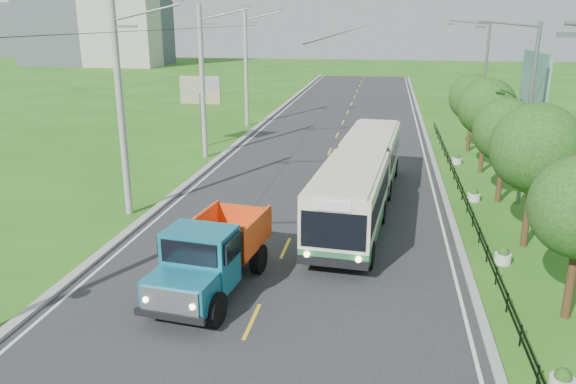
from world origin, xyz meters
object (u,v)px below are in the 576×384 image
(streetlight_far, at_px, (482,79))
(billboard_left, at_px, (200,95))
(planter_near, at_px, (503,256))
(bus, at_px, (362,174))
(streetlight_mid, at_px, (526,108))
(planter_mid, at_px, (474,195))
(pole_mid, at_px, (203,82))
(planter_front, at_px, (562,382))
(tree_fifth, at_px, (487,110))
(tree_back, at_px, (473,100))
(planter_far, at_px, (457,159))
(tree_fourth, at_px, (506,134))
(billboard_right, at_px, (534,86))
(dump_truck, at_px, (211,252))
(tree_third, at_px, (536,153))
(pole_near, at_px, (121,110))
(pole_far, at_px, (246,67))

(streetlight_far, distance_m, billboard_left, 20.56)
(planter_near, distance_m, bus, 8.05)
(bus, bearing_deg, streetlight_far, 69.18)
(streetlight_mid, bearing_deg, planter_mid, -180.00)
(pole_mid, relative_size, planter_near, 14.93)
(planter_mid, distance_m, billboard_left, 20.99)
(planter_front, bearing_deg, pole_mid, 126.25)
(tree_fifth, distance_m, streetlight_mid, 6.28)
(tree_back, height_order, billboard_left, tree_back)
(streetlight_far, bearing_deg, planter_far, -108.80)
(tree_fourth, bearing_deg, billboard_right, 67.36)
(streetlight_far, relative_size, billboard_right, 1.24)
(planter_near, xyz_separation_m, billboard_left, (-18.10, 18.00, 3.58))
(tree_fifth, xyz_separation_m, dump_truck, (-11.70, -18.29, -2.38))
(pole_mid, relative_size, tree_third, 1.67)
(pole_mid, xyz_separation_m, streetlight_mid, (18.90, -7.00, -0.19))
(planter_front, distance_m, billboard_right, 22.88)
(tree_back, height_order, streetlight_mid, streetlight_mid)
(streetlight_mid, relative_size, bus, 0.56)
(streetlight_mid, distance_m, planter_far, 9.46)
(tree_third, distance_m, dump_truck, 13.52)
(pole_near, height_order, dump_truck, pole_near)
(planter_far, height_order, billboard_right, billboard_right)
(billboard_right, bearing_deg, tree_back, 111.70)
(tree_fifth, bearing_deg, tree_fourth, -90.00)
(tree_back, height_order, billboard_right, billboard_right)
(streetlight_mid, xyz_separation_m, dump_truck, (-12.49, -12.15, -3.43))
(tree_third, bearing_deg, pole_near, 177.29)
(pole_mid, height_order, planter_near, pole_mid)
(planter_near, relative_size, dump_truck, 0.10)
(planter_mid, relative_size, billboard_left, 0.13)
(streetlight_mid, height_order, billboard_left, streetlight_mid)
(tree_third, relative_size, planter_front, 8.96)
(pole_mid, bearing_deg, planter_front, -53.75)
(pole_far, xyz_separation_m, tree_third, (18.12, -24.86, -1.11))
(streetlight_mid, bearing_deg, pole_near, -165.19)
(planter_front, height_order, planter_near, same)
(streetlight_far, distance_m, planter_front, 30.42)
(pole_near, height_order, tree_fourth, pole_near)
(bus, bearing_deg, tree_third, -20.25)
(tree_third, relative_size, planter_far, 8.96)
(tree_fifth, xyz_separation_m, bus, (-7.04, -8.77, -1.97))
(pole_far, xyz_separation_m, tree_fourth, (18.12, -18.86, -1.51))
(planter_front, relative_size, planter_mid, 1.00)
(tree_third, xyz_separation_m, billboard_left, (-19.36, 15.86, -0.12))
(pole_mid, xyz_separation_m, dump_truck, (6.41, -19.15, -3.62))
(pole_near, xyz_separation_m, pole_far, (0.00, 24.00, 0.00))
(pole_mid, xyz_separation_m, planter_far, (16.86, 1.00, -4.81))
(pole_near, relative_size, planter_front, 14.93)
(tree_third, xyz_separation_m, planter_mid, (-1.26, 5.86, -3.70))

